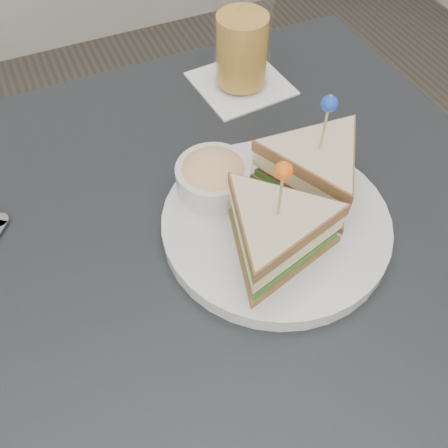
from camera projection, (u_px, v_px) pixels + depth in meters
ground_plane at (222, 441)px, 1.15m from camera, size 3.50×3.50×0.00m
table at (220, 294)px, 0.62m from camera, size 0.80×0.80×0.75m
plate_meal at (283, 202)px, 0.56m from camera, size 0.33×0.32×0.16m
drink_set at (242, 41)px, 0.70m from camera, size 0.14×0.14×0.17m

